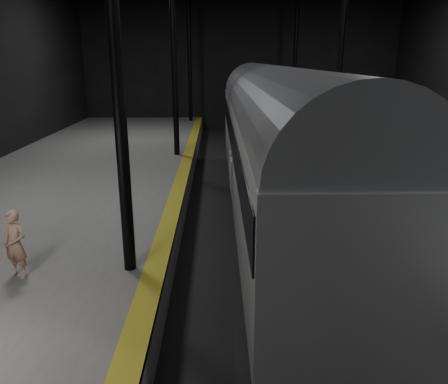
{
  "coord_description": "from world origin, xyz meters",
  "views": [
    {
      "loc": [
        -1.87,
        -12.78,
        5.45
      ],
      "look_at": [
        -1.68,
        -1.54,
        2.0
      ],
      "focal_mm": 35.0,
      "sensor_mm": 36.0,
      "label": 1
    }
  ],
  "objects": [
    {
      "name": "train",
      "position": [
        -0.0,
        1.78,
        2.86
      ],
      "size": [
        2.87,
        19.16,
        5.12
      ],
      "color": "#A4A6AB",
      "rests_on": "ground"
    },
    {
      "name": "tactile_strip",
      "position": [
        -3.25,
        0.0,
        1.0
      ],
      "size": [
        0.5,
        43.8,
        0.01
      ],
      "primitive_type": "cube",
      "color": "olive",
      "rests_on": "platform_left"
    },
    {
      "name": "woman",
      "position": [
        -6.08,
        -4.34,
        1.74
      ],
      "size": [
        0.63,
        0.52,
        1.48
      ],
      "primitive_type": "imported",
      "rotation": [
        0.0,
        0.0,
        -0.34
      ],
      "color": "tan",
      "rests_on": "platform_left"
    },
    {
      "name": "ground",
      "position": [
        0.0,
        0.0,
        0.0
      ],
      "size": [
        44.0,
        44.0,
        0.0
      ],
      "primitive_type": "plane",
      "color": "black",
      "rests_on": "ground"
    },
    {
      "name": "track",
      "position": [
        0.0,
        0.0,
        0.07
      ],
      "size": [
        2.4,
        43.0,
        0.24
      ],
      "color": "#3F3328",
      "rests_on": "ground"
    },
    {
      "name": "platform_left",
      "position": [
        -7.5,
        0.0,
        0.5
      ],
      "size": [
        9.0,
        43.8,
        1.0
      ],
      "primitive_type": "cube",
      "color": "#565653",
      "rests_on": "ground"
    }
  ]
}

